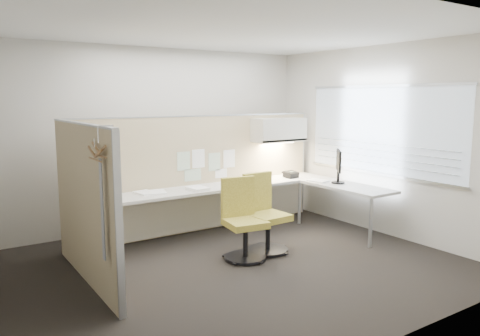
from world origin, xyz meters
TOP-DOWN VIEW (x-y plane):
  - floor at (0.00, 0.00)m, footprint 5.50×4.50m
  - ceiling at (0.00, 0.00)m, footprint 5.50×4.50m
  - wall_back at (0.00, 2.25)m, footprint 5.50×0.02m
  - wall_front at (0.00, -2.25)m, footprint 5.50×0.02m
  - wall_right at (2.75, 0.00)m, footprint 0.02×4.50m
  - window_pane at (2.73, 0.00)m, footprint 0.01×2.80m
  - partition_back at (0.55, 1.60)m, footprint 4.10×0.06m
  - partition_left at (-1.50, 0.50)m, footprint 0.06×2.20m
  - desk at (0.93, 1.13)m, footprint 4.00×2.07m
  - overhead_bin at (1.90, 1.39)m, footprint 0.90×0.36m
  - task_light_strip at (1.90, 1.39)m, footprint 0.60×0.06m
  - pinned_papers at (0.63, 1.57)m, footprint 1.01×0.00m
  - poster at (-1.05, 1.57)m, footprint 0.28×0.00m
  - chair_left at (0.36, 0.17)m, footprint 0.54×0.56m
  - chair_right at (0.76, 0.25)m, footprint 0.54×0.54m
  - monitor at (2.30, 0.43)m, footprint 0.34×0.39m
  - phone at (2.03, 1.23)m, footprint 0.23×0.21m
  - stapler at (1.52, 1.39)m, footprint 0.15×0.08m
  - tape_dispenser at (1.54, 1.39)m, footprint 0.12×0.09m
  - coat_hook at (-1.58, -0.33)m, footprint 0.18×0.42m
  - paper_stack_0 at (-1.03, 1.26)m, footprint 0.26×0.32m
  - paper_stack_1 at (-0.31, 1.29)m, footprint 0.30×0.35m
  - paper_stack_2 at (0.25, 1.14)m, footprint 0.26×0.32m
  - paper_stack_3 at (1.00, 1.32)m, footprint 0.26×0.32m
  - paper_stack_4 at (1.41, 1.27)m, footprint 0.30×0.35m
  - paper_stack_5 at (2.17, 0.72)m, footprint 0.29×0.34m
  - paper_stack_6 at (-0.45, 1.35)m, footprint 0.28×0.34m

SIDE VIEW (x-z plane):
  - floor at x=0.00m, z-range -0.01..0.00m
  - chair_left at x=0.36m, z-range -0.03..0.98m
  - chair_right at x=0.76m, z-range -0.03..0.99m
  - desk at x=0.93m, z-range 0.24..0.97m
  - paper_stack_3 at x=1.00m, z-range 0.73..0.74m
  - paper_stack_5 at x=2.17m, z-range 0.73..0.75m
  - paper_stack_1 at x=-0.31m, z-range 0.73..0.75m
  - paper_stack_6 at x=-0.45m, z-range 0.73..0.75m
  - paper_stack_4 at x=1.41m, z-range 0.73..0.76m
  - paper_stack_0 at x=-1.03m, z-range 0.73..0.76m
  - paper_stack_2 at x=0.25m, z-range 0.73..0.78m
  - stapler at x=1.52m, z-range 0.73..0.78m
  - tape_dispenser at x=1.54m, z-range 0.73..0.79m
  - phone at x=2.03m, z-range 0.72..0.84m
  - partition_back at x=0.55m, z-range 0.00..1.75m
  - partition_left at x=-1.50m, z-range 0.00..1.75m
  - monitor at x=2.30m, z-range 0.77..1.28m
  - pinned_papers at x=0.63m, z-range 0.80..1.27m
  - task_light_strip at x=1.90m, z-range 1.29..1.31m
  - wall_back at x=0.00m, z-range 0.00..2.80m
  - wall_front at x=0.00m, z-range 0.00..2.80m
  - wall_right at x=2.75m, z-range 0.00..2.80m
  - poster at x=-1.05m, z-range 1.24..1.59m
  - coat_hook at x=-1.58m, z-range 0.80..2.06m
  - overhead_bin at x=1.90m, z-range 1.32..1.70m
  - window_pane at x=2.73m, z-range 0.90..2.20m
  - ceiling at x=0.00m, z-range 2.80..2.81m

